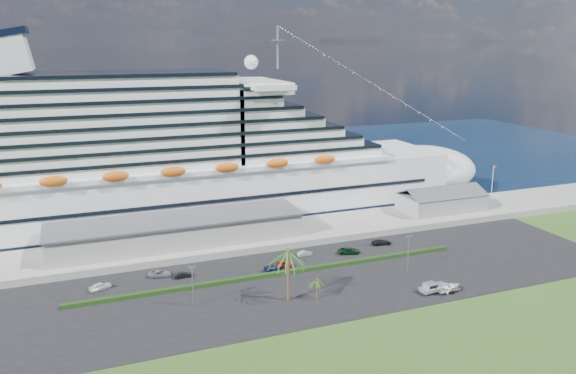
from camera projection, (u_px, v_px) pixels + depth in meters
name	position (u px, v px, depth m)	size (l,w,h in m)	color
ground	(343.00, 301.00, 110.62)	(420.00, 420.00, 0.00)	#32501A
asphalt_lot	(320.00, 279.00, 120.54)	(140.00, 38.00, 0.12)	black
wharf	(274.00, 234.00, 146.52)	(240.00, 20.00, 1.80)	gray
water	(199.00, 168.00, 228.00)	(420.00, 160.00, 0.02)	black
cruise_ship	(172.00, 163.00, 156.71)	(191.00, 38.00, 54.00)	silver
terminal_building	(178.00, 230.00, 136.76)	(61.00, 15.00, 6.30)	gray
port_shed	(441.00, 201.00, 163.79)	(24.00, 12.31, 7.37)	gray
flagpole	(492.00, 183.00, 169.11)	(1.08, 0.16, 12.00)	silver
hedge	(277.00, 274.00, 122.14)	(88.00, 1.10, 0.90)	black
lamp_post_left	(193.00, 281.00, 106.73)	(1.60, 0.35, 8.27)	gray
lamp_post_right	(409.00, 249.00, 123.49)	(1.60, 0.35, 8.27)	gray
palm_tall	(288.00, 257.00, 108.44)	(8.82, 8.82, 11.13)	#47301E
palm_short	(317.00, 282.00, 110.39)	(3.53, 3.53, 4.56)	#47301E
parked_car_0	(100.00, 286.00, 115.13)	(1.83, 4.55, 1.55)	white
parked_car_1	(183.00, 275.00, 121.08)	(1.37, 3.93, 1.30)	black
parked_car_2	(160.00, 274.00, 121.61)	(2.23, 4.83, 1.34)	gray
parked_car_3	(273.00, 267.00, 125.09)	(1.78, 4.37, 1.27)	navy
parked_car_4	(283.00, 264.00, 126.54)	(1.84, 4.57, 1.56)	maroon
parked_car_5	(305.00, 253.00, 133.48)	(1.29, 3.70, 1.22)	#A5A7AC
parked_car_6	(349.00, 251.00, 134.82)	(2.40, 5.21, 1.45)	black
parked_car_7	(381.00, 242.00, 140.71)	(2.02, 4.97, 1.44)	black
pickup_truck	(433.00, 287.00, 113.89)	(6.12, 2.84, 2.08)	black
boat_trailer	(448.00, 287.00, 113.75)	(6.52, 4.36, 1.86)	gray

